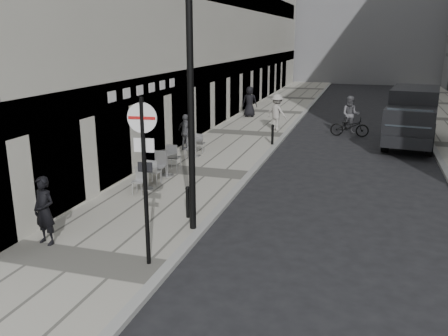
# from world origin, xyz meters

# --- Properties ---
(sidewalk) EXTENTS (4.00, 60.00, 0.12)m
(sidewalk) POSITION_xyz_m (-2.00, 18.00, 0.06)
(sidewalk) COLOR #A29E92
(sidewalk) RESTS_ON ground
(walking_man) EXTENTS (0.68, 0.52, 1.68)m
(walking_man) POSITION_xyz_m (-3.27, 3.26, 0.96)
(walking_man) COLOR black
(walking_man) RESTS_ON sidewalk
(sign_post) EXTENTS (0.63, 0.13, 3.68)m
(sign_post) POSITION_xyz_m (-0.44, 3.00, 2.48)
(sign_post) COLOR black
(sign_post) RESTS_ON sidewalk
(lamppost) EXTENTS (0.29, 0.29, 6.51)m
(lamppost) POSITION_xyz_m (-0.20, 5.17, 3.74)
(lamppost) COLOR black
(lamppost) RESTS_ON sidewalk
(bollard_near) EXTENTS (0.11, 0.11, 0.84)m
(bollard_near) POSITION_xyz_m (-0.60, 5.85, 0.54)
(bollard_near) COLOR black
(bollard_near) RESTS_ON sidewalk
(bollard_far) EXTENTS (0.12, 0.12, 0.88)m
(bollard_far) POSITION_xyz_m (-0.15, 15.65, 0.56)
(bollard_far) COLOR black
(bollard_far) RESTS_ON sidewalk
(panel_van) EXTENTS (2.80, 5.83, 2.64)m
(panel_van) POSITION_xyz_m (6.02, 17.89, 1.49)
(panel_van) COLOR black
(panel_van) RESTS_ON ground
(cyclist) EXTENTS (1.95, 0.75, 2.08)m
(cyclist) POSITION_xyz_m (3.18, 19.19, 0.81)
(cyclist) COLOR black
(cyclist) RESTS_ON ground
(pedestrian_a) EXTENTS (1.01, 0.71, 1.59)m
(pedestrian_a) POSITION_xyz_m (-3.60, 13.45, 0.92)
(pedestrian_a) COLOR #57575C
(pedestrian_a) RESTS_ON sidewalk
(pedestrian_b) EXTENTS (1.44, 1.20, 1.94)m
(pedestrian_b) POSITION_xyz_m (-0.60, 19.09, 1.09)
(pedestrian_b) COLOR #A8A29B
(pedestrian_b) RESTS_ON sidewalk
(pedestrian_c) EXTENTS (0.95, 0.64, 1.89)m
(pedestrian_c) POSITION_xyz_m (-3.06, 23.08, 1.06)
(pedestrian_c) COLOR black
(pedestrian_c) RESTS_ON sidewalk
(cafe_table_near) EXTENTS (0.68, 1.54, 0.87)m
(cafe_table_near) POSITION_xyz_m (-2.80, 12.49, 0.56)
(cafe_table_near) COLOR silver
(cafe_table_near) RESTS_ON sidewalk
(cafe_table_mid) EXTENTS (0.68, 1.52, 0.87)m
(cafe_table_mid) POSITION_xyz_m (-2.80, 7.84, 0.56)
(cafe_table_mid) COLOR silver
(cafe_table_mid) RESTS_ON sidewalk
(cafe_table_far) EXTENTS (0.80, 1.81, 1.03)m
(cafe_table_far) POSITION_xyz_m (-2.80, 9.47, 0.64)
(cafe_table_far) COLOR #A8A8AA
(cafe_table_far) RESTS_ON sidewalk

